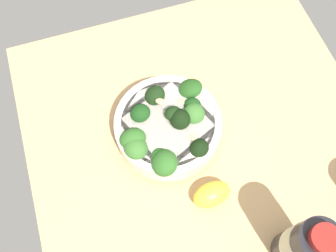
{
  "coord_description": "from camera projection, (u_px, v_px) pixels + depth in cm",
  "views": [
    {
      "loc": [
        14.19,
        22.74,
        64.24
      ],
      "look_at": [
        5.82,
        -2.92,
        4.0
      ],
      "focal_mm": 39.94,
      "sensor_mm": 36.0,
      "label": 1
    }
  ],
  "objects": [
    {
      "name": "bowl_of_broccoli",
      "position": [
        168.0,
        127.0,
        0.66
      ],
      "size": [
        18.8,
        19.47,
        8.91
      ],
      "color": "silver",
      "rests_on": "ground_plane"
    },
    {
      "name": "ground_plane",
      "position": [
        202.0,
        144.0,
        0.71
      ],
      "size": [
        63.67,
        63.67,
        4.75
      ],
      "primitive_type": "cube",
      "color": "tan"
    },
    {
      "name": "bottle_tall",
      "position": [
        305.0,
        246.0,
        0.54
      ],
      "size": [
        6.23,
        6.23,
        16.06
      ],
      "color": "black",
      "rests_on": "ground_plane"
    },
    {
      "name": "lemon_wedge",
      "position": [
        212.0,
        194.0,
        0.63
      ],
      "size": [
        7.0,
        4.75,
        4.01
      ],
      "primitive_type": "ellipsoid",
      "rotation": [
        0.0,
        0.0,
        0.1
      ],
      "color": "yellow",
      "rests_on": "ground_plane"
    }
  ]
}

